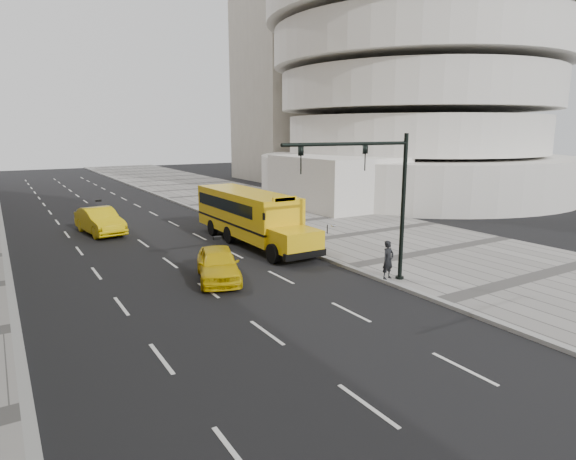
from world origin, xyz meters
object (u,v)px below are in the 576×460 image
school_bus (248,213)px  traffic_signal (379,191)px  taxi_near (218,264)px  taxi_far (100,221)px  pedestrian (388,260)px

school_bus → traffic_signal: 10.68m
taxi_near → traffic_signal: size_ratio=0.68×
school_bus → taxi_far: bearing=135.1°
school_bus → traffic_signal: bearing=-86.2°
taxi_near → taxi_far: bearing=119.2°
taxi_near → taxi_far: size_ratio=0.86×
school_bus → traffic_signal: (0.69, -10.40, 2.33)m
traffic_signal → taxi_far: bearing=114.0°
taxi_near → taxi_far: (-2.53, 13.06, 0.09)m
school_bus → taxi_near: 7.60m
school_bus → taxi_near: (-4.56, -6.00, -1.03)m
taxi_far → pedestrian: bearing=-71.0°
pedestrian → traffic_signal: (-0.96, -0.28, 3.10)m
school_bus → pedestrian: size_ratio=6.84×
pedestrian → taxi_far: bearing=109.3°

